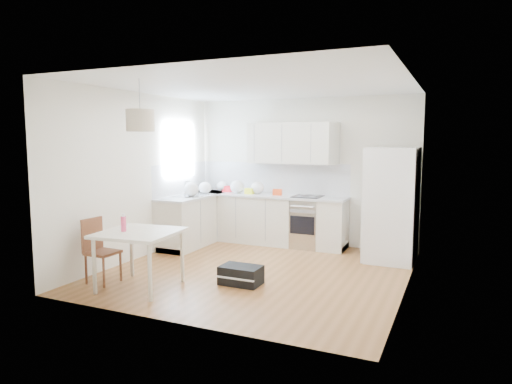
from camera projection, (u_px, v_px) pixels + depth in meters
floor at (257, 271)px, 6.75m from camera, size 4.20×4.20×0.00m
ceiling at (257, 86)px, 6.44m from camera, size 4.20×4.20×0.00m
wall_back at (303, 171)px, 8.50m from camera, size 4.20×0.00×4.20m
wall_left at (140, 176)px, 7.45m from camera, size 0.00×4.20×4.20m
wall_right at (409, 187)px, 5.74m from camera, size 0.00×4.20×4.20m
window_glassblock at (179, 150)px, 8.44m from camera, size 0.02×1.00×1.00m
cabinets_back at (267, 220)px, 8.57m from camera, size 3.00×0.60×0.88m
cabinets_left at (195, 220)px, 8.52m from camera, size 0.60×1.80×0.88m
counter_back at (267, 196)px, 8.52m from camera, size 3.02×0.64×0.04m
counter_left at (195, 196)px, 8.46m from camera, size 0.64×1.82×0.04m
backsplash_back at (273, 178)px, 8.75m from camera, size 3.00×0.01×0.58m
backsplash_left at (181, 179)px, 8.55m from camera, size 0.01×1.80×0.58m
upper_cabinets at (292, 143)px, 8.36m from camera, size 1.70×0.32×0.75m
range_oven at (307, 223)px, 8.25m from camera, size 0.50×0.61×0.88m
sink at (193, 195)px, 8.42m from camera, size 0.50×0.80×0.16m
refrigerator at (393, 204)px, 7.29m from camera, size 0.88×0.93×1.82m
dining_table at (139, 238)px, 5.93m from camera, size 1.03×1.03×0.75m
dining_chair at (103, 251)px, 6.17m from camera, size 0.38×0.38×0.88m
drink_bottle at (123, 222)px, 5.90m from camera, size 0.08×0.08×0.24m
gym_bag at (241, 275)px, 6.14m from camera, size 0.54×0.36×0.25m
pendant_lamp at (140, 120)px, 5.74m from camera, size 0.45×0.45×0.28m
grocery_bag_a at (222, 186)px, 8.99m from camera, size 0.23×0.19×0.20m
grocery_bag_b at (237, 187)px, 8.71m from camera, size 0.28×0.23×0.25m
grocery_bag_c at (258, 188)px, 8.62m from camera, size 0.26×0.22×0.23m
grocery_bag_d at (205, 188)px, 8.65m from camera, size 0.25×0.21×0.22m
grocery_bag_e at (191, 189)px, 8.23m from camera, size 0.28×0.24×0.26m
snack_orange at (277, 192)px, 8.40m from camera, size 0.19×0.14×0.11m
snack_yellow at (249, 191)px, 8.60m from camera, size 0.17×0.12×0.11m
snack_red at (227, 189)px, 8.94m from camera, size 0.19×0.13×0.12m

